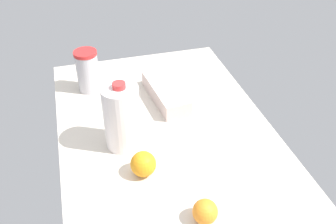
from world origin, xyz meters
TOP-DOWN VIEW (x-y plane):
  - countertop at (0.00, 0.00)cm, footprint 120.00×76.00cm
  - milk_jug at (-0.57, 15.91)cm, footprint 12.11×12.11cm
  - tumbler_cup at (37.11, 23.68)cm, footprint 9.26×9.26cm
  - egg_carton at (21.48, -4.97)cm, footprint 29.43×13.55cm
  - orange_loose at (-16.29, 12.44)cm, footprint 8.14×8.14cm
  - orange_by_jug at (-38.16, -0.41)cm, footprint 7.09×7.09cm

SIDE VIEW (x-z plane):
  - countertop at x=0.00cm, z-range 0.00..3.00cm
  - egg_carton at x=21.48cm, z-range 3.00..9.24cm
  - orange_by_jug at x=-38.16cm, z-range 3.00..10.09cm
  - orange_loose at x=-16.29cm, z-range 3.00..11.14cm
  - tumbler_cup at x=37.11cm, z-range 3.04..20.67cm
  - milk_jug at x=-0.57cm, z-range 2.22..26.87cm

